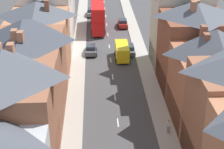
{
  "coord_description": "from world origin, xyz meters",
  "views": [
    {
      "loc": [
        -2.44,
        -12.2,
        23.51
      ],
      "look_at": [
        -0.22,
        33.43,
        1.59
      ],
      "focal_mm": 60.0,
      "sensor_mm": 36.0,
      "label": 1
    }
  ],
  "objects_px": {
    "car_near_blue": "(123,23)",
    "delivery_van": "(122,51)",
    "car_parked_right_a": "(91,49)",
    "pedestrian_mid_right": "(169,126)",
    "double_decker_bus_lead": "(98,15)",
    "car_mid_black": "(129,49)",
    "car_parked_left_b": "(91,12)"
  },
  "relations": [
    {
      "from": "car_near_blue",
      "to": "delivery_van",
      "type": "relative_size",
      "value": 0.76
    },
    {
      "from": "car_parked_right_a",
      "to": "double_decker_bus_lead",
      "type": "bearing_deg",
      "value": 84.11
    },
    {
      "from": "delivery_van",
      "to": "pedestrian_mid_right",
      "type": "distance_m",
      "value": 21.24
    },
    {
      "from": "car_parked_right_a",
      "to": "pedestrian_mid_right",
      "type": "height_order",
      "value": "pedestrian_mid_right"
    },
    {
      "from": "car_near_blue",
      "to": "car_mid_black",
      "type": "bearing_deg",
      "value": -90.0
    },
    {
      "from": "double_decker_bus_lead",
      "to": "car_parked_right_a",
      "type": "distance_m",
      "value": 12.74
    },
    {
      "from": "car_parked_right_a",
      "to": "delivery_van",
      "type": "relative_size",
      "value": 0.76
    },
    {
      "from": "car_near_blue",
      "to": "pedestrian_mid_right",
      "type": "relative_size",
      "value": 2.47
    },
    {
      "from": "car_near_blue",
      "to": "double_decker_bus_lead",
      "type": "bearing_deg",
      "value": -167.3
    },
    {
      "from": "car_near_blue",
      "to": "pedestrian_mid_right",
      "type": "xyz_separation_m",
      "value": [
        2.22,
        -36.82,
        0.21
      ]
    },
    {
      "from": "double_decker_bus_lead",
      "to": "car_parked_right_a",
      "type": "xyz_separation_m",
      "value": [
        -1.29,
        -12.52,
        -2.01
      ]
    },
    {
      "from": "car_parked_right_a",
      "to": "pedestrian_mid_right",
      "type": "distance_m",
      "value": 24.68
    },
    {
      "from": "car_near_blue",
      "to": "car_parked_right_a",
      "type": "bearing_deg",
      "value": -114.47
    },
    {
      "from": "car_parked_left_b",
      "to": "car_near_blue",
      "type": "bearing_deg",
      "value": -51.82
    },
    {
      "from": "car_mid_black",
      "to": "pedestrian_mid_right",
      "type": "distance_m",
      "value": 23.11
    },
    {
      "from": "car_parked_left_b",
      "to": "delivery_van",
      "type": "xyz_separation_m",
      "value": [
        4.9,
        -23.76,
        0.51
      ]
    },
    {
      "from": "car_mid_black",
      "to": "pedestrian_mid_right",
      "type": "height_order",
      "value": "pedestrian_mid_right"
    },
    {
      "from": "car_parked_right_a",
      "to": "pedestrian_mid_right",
      "type": "bearing_deg",
      "value": -70.04
    },
    {
      "from": "double_decker_bus_lead",
      "to": "delivery_van",
      "type": "relative_size",
      "value": 2.08
    },
    {
      "from": "delivery_van",
      "to": "car_parked_left_b",
      "type": "bearing_deg",
      "value": 101.65
    },
    {
      "from": "car_parked_right_a",
      "to": "pedestrian_mid_right",
      "type": "xyz_separation_m",
      "value": [
        8.42,
        -23.19,
        0.23
      ]
    },
    {
      "from": "car_mid_black",
      "to": "double_decker_bus_lead",
      "type": "bearing_deg",
      "value": 111.12
    },
    {
      "from": "car_near_blue",
      "to": "delivery_van",
      "type": "height_order",
      "value": "delivery_van"
    },
    {
      "from": "car_parked_left_b",
      "to": "car_parked_right_a",
      "type": "bearing_deg",
      "value": -90.0
    },
    {
      "from": "double_decker_bus_lead",
      "to": "delivery_van",
      "type": "height_order",
      "value": "double_decker_bus_lead"
    },
    {
      "from": "double_decker_bus_lead",
      "to": "car_parked_left_b",
      "type": "bearing_deg",
      "value": 98.17
    },
    {
      "from": "car_near_blue",
      "to": "car_parked_left_b",
      "type": "bearing_deg",
      "value": 128.18
    },
    {
      "from": "delivery_van",
      "to": "pedestrian_mid_right",
      "type": "height_order",
      "value": "delivery_van"
    },
    {
      "from": "car_parked_left_b",
      "to": "pedestrian_mid_right",
      "type": "relative_size",
      "value": 2.56
    },
    {
      "from": "double_decker_bus_lead",
      "to": "car_parked_left_b",
      "type": "relative_size",
      "value": 2.62
    },
    {
      "from": "double_decker_bus_lead",
      "to": "car_mid_black",
      "type": "xyz_separation_m",
      "value": [
        4.91,
        -12.71,
        -2.02
      ]
    },
    {
      "from": "car_near_blue",
      "to": "delivery_van",
      "type": "xyz_separation_m",
      "value": [
        -1.3,
        -15.87,
        0.52
      ]
    }
  ]
}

